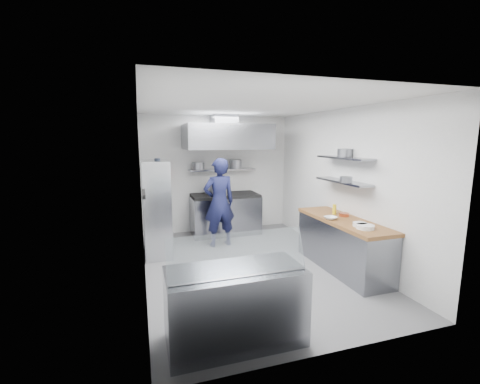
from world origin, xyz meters
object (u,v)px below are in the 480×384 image
object	(u,v)px
wire_rack	(157,208)
chef	(219,203)
gas_range	(225,215)
display_case	(235,306)

from	to	relation	value
wire_rack	chef	bearing A→B (deg)	7.28
gas_range	wire_rack	size ratio (longest dim) A/B	0.86
chef	display_case	xyz separation A→B (m)	(-0.63, -3.27, -0.51)
gas_range	display_case	bearing A→B (deg)	-103.37
wire_rack	display_case	size ratio (longest dim) A/B	1.23
gas_range	display_case	xyz separation A→B (m)	(-0.97, -4.10, -0.03)
chef	wire_rack	xyz separation A→B (m)	(-1.28, -0.16, -0.01)
gas_range	chef	size ratio (longest dim) A/B	0.86
wire_rack	display_case	distance (m)	3.22
display_case	chef	bearing A→B (deg)	79.12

